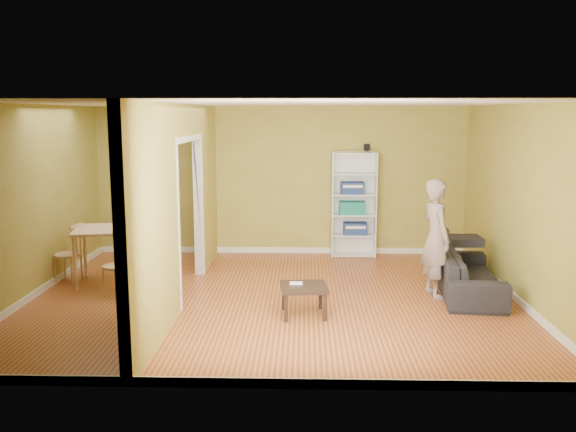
# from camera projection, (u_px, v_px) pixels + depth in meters

# --- Properties ---
(room_shell) EXTENTS (6.50, 6.50, 6.50)m
(room_shell) POSITION_uv_depth(u_px,v_px,m) (272.00, 204.00, 8.04)
(room_shell) COLOR #BA5D35
(room_shell) RESTS_ON ground
(partition) EXTENTS (0.22, 5.50, 2.60)m
(partition) POSITION_uv_depth(u_px,v_px,m) (182.00, 203.00, 8.07)
(partition) COLOR #B0A54A
(partition) RESTS_ON ground
(wall_speaker) EXTENTS (0.10, 0.10, 0.10)m
(wall_speaker) POSITION_uv_depth(u_px,v_px,m) (367.00, 147.00, 10.55)
(wall_speaker) COLOR black
(wall_speaker) RESTS_ON room_shell
(sofa) EXTENTS (2.03, 1.04, 0.74)m
(sofa) POSITION_uv_depth(u_px,v_px,m) (469.00, 267.00, 8.43)
(sofa) COLOR black
(sofa) RESTS_ON ground
(person) EXTENTS (0.78, 0.66, 1.90)m
(person) POSITION_uv_depth(u_px,v_px,m) (437.00, 228.00, 8.21)
(person) COLOR slate
(person) RESTS_ON ground
(bookshelf) EXTENTS (0.77, 0.34, 1.82)m
(bookshelf) POSITION_uv_depth(u_px,v_px,m) (354.00, 204.00, 10.63)
(bookshelf) COLOR white
(bookshelf) RESTS_ON ground
(paper_box_navy_a) EXTENTS (0.40, 0.26, 0.21)m
(paper_box_navy_a) POSITION_uv_depth(u_px,v_px,m) (355.00, 228.00, 10.66)
(paper_box_navy_a) COLOR #13114D
(paper_box_navy_a) RESTS_ON bookshelf
(paper_box_teal) EXTENTS (0.43, 0.28, 0.22)m
(paper_box_teal) POSITION_uv_depth(u_px,v_px,m) (352.00, 208.00, 10.60)
(paper_box_teal) COLOR #167363
(paper_box_teal) RESTS_ON bookshelf
(paper_box_navy_b) EXTENTS (0.40, 0.26, 0.20)m
(paper_box_navy_b) POSITION_uv_depth(u_px,v_px,m) (352.00, 188.00, 10.54)
(paper_box_navy_b) COLOR #131848
(paper_box_navy_b) RESTS_ON bookshelf
(coffee_table) EXTENTS (0.56, 0.56, 0.38)m
(coffee_table) POSITION_uv_depth(u_px,v_px,m) (304.00, 290.00, 7.52)
(coffee_table) COLOR black
(coffee_table) RESTS_ON ground
(game_controller) EXTENTS (0.16, 0.04, 0.03)m
(game_controller) POSITION_uv_depth(u_px,v_px,m) (296.00, 283.00, 7.57)
(game_controller) COLOR white
(game_controller) RESTS_ON coffee_table
(dining_table) EXTENTS (1.32, 0.88, 0.82)m
(dining_table) POSITION_uv_depth(u_px,v_px,m) (122.00, 233.00, 8.91)
(dining_table) COLOR beige
(dining_table) RESTS_ON ground
(chair_left) EXTENTS (0.46, 0.46, 0.88)m
(chair_left) POSITION_uv_depth(u_px,v_px,m) (67.00, 253.00, 8.99)
(chair_left) COLOR tan
(chair_left) RESTS_ON ground
(chair_near) EXTENTS (0.50, 0.50, 0.87)m
(chair_near) POSITION_uv_depth(u_px,v_px,m) (117.00, 264.00, 8.33)
(chair_near) COLOR tan
(chair_near) RESTS_ON ground
(chair_far) EXTENTS (0.44, 0.44, 0.95)m
(chair_far) POSITION_uv_depth(u_px,v_px,m) (133.00, 243.00, 9.51)
(chair_far) COLOR tan
(chair_far) RESTS_ON ground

